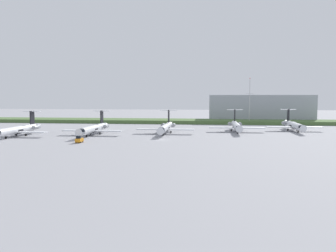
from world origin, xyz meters
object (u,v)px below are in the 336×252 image
baggage_tug (79,140)px  regional_jet_second (94,128)px  regional_jet_fourth (236,126)px  regional_jet_nearest (18,130)px  regional_jet_third (166,127)px  antenna_mast (249,105)px  regional_jet_fifth (294,125)px

baggage_tug → regional_jet_second: bearing=97.1°
regional_jet_second → regional_jet_fourth: (55.22, 19.01, 0.00)m
regional_jet_nearest → regional_jet_fourth: bearing=18.2°
regional_jet_fourth → baggage_tug: size_ratio=9.69×
regional_jet_third → antenna_mast: antenna_mast is taller
antenna_mast → regional_jet_fourth: bearing=-102.9°
regional_jet_fourth → baggage_tug: 66.74m
regional_jet_second → baggage_tug: bearing=-82.9°
regional_jet_nearest → regional_jet_fifth: size_ratio=1.00×
regional_jet_nearest → antenna_mast: (91.83, 72.78, 7.77)m
regional_jet_nearest → antenna_mast: 117.43m
antenna_mast → baggage_tug: size_ratio=7.78×
antenna_mast → regional_jet_third: bearing=-124.6°
regional_jet_second → antenna_mast: size_ratio=1.25×
regional_jet_second → regional_jet_fourth: size_ratio=1.00×
regional_jet_nearest → antenna_mast: antenna_mast is taller
regional_jet_second → regional_jet_fourth: same height
regional_jet_second → baggage_tug: size_ratio=9.69×
regional_jet_nearest → regional_jet_fourth: same height
regional_jet_third → regional_jet_fifth: (53.04, 16.75, 0.00)m
baggage_tug → regional_jet_third: bearing=52.0°
regional_jet_third → baggage_tug: size_ratio=9.69×
regional_jet_nearest → regional_jet_second: (26.11, 7.80, 0.00)m
regional_jet_second → regional_jet_third: same height
regional_jet_third → baggage_tug: regional_jet_third is taller
regional_jet_second → antenna_mast: (65.72, 64.98, 7.77)m
regional_jet_fourth → regional_jet_fifth: size_ratio=1.00×
regional_jet_nearest → regional_jet_fifth: (105.91, 33.04, 0.00)m
regional_jet_third → antenna_mast: (38.96, 56.49, 7.77)m
regional_jet_nearest → antenna_mast: size_ratio=1.25×
regional_jet_fifth → baggage_tug: size_ratio=9.69×
regional_jet_fourth → antenna_mast: (10.50, 45.97, 7.77)m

